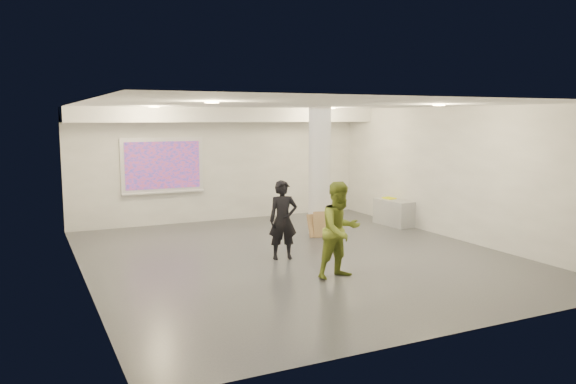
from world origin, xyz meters
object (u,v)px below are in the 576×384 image
column (319,171)px  woman (283,220)px  credenza (394,213)px  projection_screen (163,166)px  man (340,230)px

column → woman: (-1.82, -1.85, -0.73)m
column → credenza: bearing=1.7°
projection_screen → woman: bearing=-74.2°
projection_screen → man: (1.61, -6.11, -0.69)m
projection_screen → credenza: (5.32, -2.59, -1.20)m
credenza → column: bearing=177.2°
woman → projection_screen: bearing=118.0°
credenza → woman: 4.50m
projection_screen → man: size_ratio=1.26×
woman → man: man is taller
credenza → man: bearing=-141.0°
column → man: (-1.49, -3.46, -0.66)m
credenza → man: size_ratio=0.67×
column → projection_screen: column is taller
column → credenza: 2.51m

